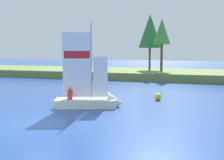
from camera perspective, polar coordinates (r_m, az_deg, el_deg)
ground_plane at (r=14.57m, az=-13.90°, el=-8.17°), size 200.00×200.00×0.00m
shore_bank at (r=39.60m, az=8.34°, el=1.15°), size 80.00×11.86×0.90m
shoreline_tree_left at (r=41.32m, az=7.26°, el=9.23°), size 3.11×3.11×7.51m
shoreline_tree_midleft at (r=38.89m, az=9.50°, el=9.05°), size 2.18×2.18×6.67m
sailboat at (r=18.38m, az=-3.14°, el=-3.90°), size 4.39×2.87×5.56m
channel_buoy at (r=21.14m, az=8.74°, el=-3.18°), size 0.48×0.48×0.48m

